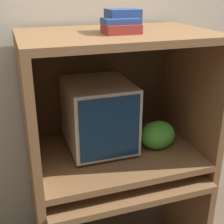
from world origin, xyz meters
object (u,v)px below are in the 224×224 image
object	(u,v)px
mouse	(159,173)
storage_box	(123,20)
snack_bag	(158,135)
book_stack	(121,26)
crt_monitor	(99,115)
keyboard	(111,182)

from	to	relation	value
mouse	storage_box	distance (m)	0.85
snack_bag	book_stack	size ratio (longest dim) A/B	1.16
mouse	snack_bag	world-z (taller)	snack_bag
mouse	storage_box	bearing A→B (deg)	135.73
crt_monitor	snack_bag	size ratio (longest dim) A/B	2.07
crt_monitor	storage_box	distance (m)	0.55
book_stack	storage_box	distance (m)	0.07
crt_monitor	book_stack	size ratio (longest dim) A/B	2.39
crt_monitor	keyboard	distance (m)	0.38
mouse	book_stack	size ratio (longest dim) A/B	0.38
keyboard	book_stack	bearing A→B (deg)	49.27
mouse	snack_bag	xyz separation A→B (m)	(0.04, 0.13, 0.17)
storage_box	mouse	bearing A→B (deg)	-44.27
snack_bag	storage_box	world-z (taller)	storage_box
crt_monitor	storage_box	size ratio (longest dim) A/B	2.76
snack_bag	keyboard	bearing A→B (deg)	-160.05
keyboard	mouse	xyz separation A→B (m)	(0.28, -0.01, 0.00)
mouse	storage_box	world-z (taller)	storage_box
crt_monitor	storage_box	world-z (taller)	storage_box
keyboard	storage_box	bearing A→B (deg)	53.78
keyboard	snack_bag	bearing A→B (deg)	19.95
book_stack	keyboard	bearing A→B (deg)	-130.73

